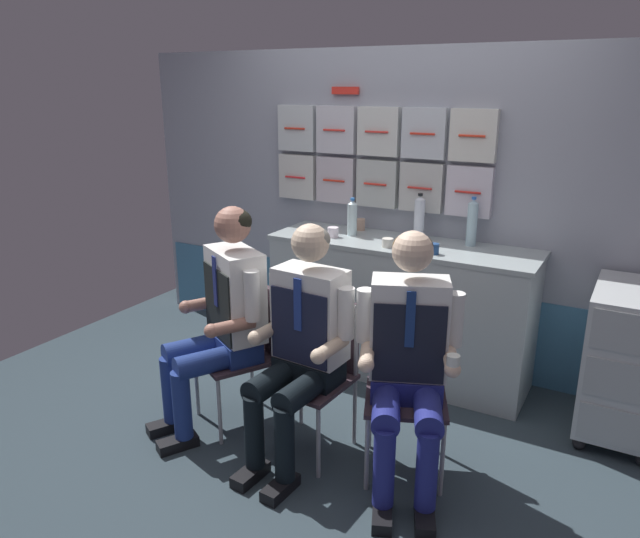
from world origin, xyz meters
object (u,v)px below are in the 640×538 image
crew_member_left (223,310)px  folding_chair_right (406,374)px  crew_member_center (302,337)px  paper_cup_tan (361,224)px  service_trolley (625,358)px  folding_chair_center (319,359)px  folding_chair_left (250,339)px  crew_member_right (409,352)px  water_bottle_clear (419,218)px

crew_member_left → folding_chair_right: crew_member_left is taller
crew_member_center → paper_cup_tan: size_ratio=15.22×
service_trolley → folding_chair_center: 1.70m
folding_chair_left → crew_member_center: crew_member_center is taller
crew_member_left → crew_member_center: bearing=-5.7°
service_trolley → crew_member_right: size_ratio=0.68×
folding_chair_left → water_bottle_clear: (0.60, 1.09, 0.57)m
crew_member_center → crew_member_right: (0.54, 0.08, 0.01)m
folding_chair_left → crew_member_right: bearing=-6.1°
crew_member_left → crew_member_center: (0.54, -0.05, -0.02)m
crew_member_left → crew_member_right: (1.09, 0.03, -0.01)m
folding_chair_left → folding_chair_center: same height
paper_cup_tan → folding_chair_center: bearing=-74.7°
folding_chair_center → crew_member_right: crew_member_right is taller
crew_member_right → paper_cup_tan: (-0.85, 1.25, 0.27)m
folding_chair_left → folding_chair_right: bearing=2.2°
crew_member_left → water_bottle_clear: (0.68, 1.22, 0.36)m
crew_member_center → paper_cup_tan: 1.39m
service_trolley → crew_member_left: crew_member_left is taller
folding_chair_right → folding_chair_center: bearing=-171.7°
water_bottle_clear → crew_member_left: bearing=-119.0°
folding_chair_center → water_bottle_clear: (0.12, 1.12, 0.57)m
paper_cup_tan → service_trolley: bearing=-8.7°
folding_chair_center → folding_chair_right: bearing=8.3°
folding_chair_left → crew_member_right: (1.01, -0.11, 0.20)m
service_trolley → paper_cup_tan: paper_cup_tan is taller
crew_member_left → water_bottle_clear: bearing=61.0°
crew_member_left → paper_cup_tan: crew_member_left is taller
service_trolley → water_bottle_clear: (-1.31, 0.22, 0.61)m
crew_member_left → folding_chair_right: (1.03, 0.17, -0.21)m
crew_member_left → folding_chair_center: size_ratio=1.57×
water_bottle_clear → crew_member_right: bearing=-71.2°
water_bottle_clear → service_trolley: bearing=-9.5°
folding_chair_center → water_bottle_clear: bearing=83.7°
water_bottle_clear → paper_cup_tan: 0.46m
folding_chair_center → crew_member_right: 0.57m
service_trolley → folding_chair_center: bearing=-147.9°
folding_chair_left → folding_chair_right: size_ratio=1.00×
service_trolley → folding_chair_left: size_ratio=1.05×
paper_cup_tan → water_bottle_clear: bearing=-6.3°
folding_chair_left → water_bottle_clear: size_ratio=2.65×
crew_member_left → paper_cup_tan: (0.23, 1.27, 0.26)m
crew_member_left → water_bottle_clear: size_ratio=4.16×
water_bottle_clear → paper_cup_tan: (-0.45, 0.05, -0.10)m
crew_member_center → crew_member_right: crew_member_right is taller
folding_chair_left → crew_member_center: size_ratio=0.65×
service_trolley → folding_chair_left: service_trolley is taller
crew_member_center → paper_cup_tan: bearing=103.1°
crew_member_center → folding_chair_right: (0.48, 0.23, -0.19)m
crew_member_right → water_bottle_clear: (-0.41, 1.20, 0.38)m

